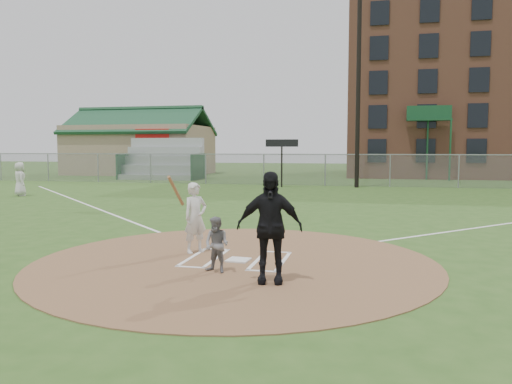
% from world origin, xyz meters
% --- Properties ---
extents(ground, '(140.00, 140.00, 0.00)m').
position_xyz_m(ground, '(0.00, 0.00, 0.00)').
color(ground, '#2E511B').
rests_on(ground, ground).
extents(dirt_circle, '(8.40, 8.40, 0.02)m').
position_xyz_m(dirt_circle, '(0.00, 0.00, 0.01)').
color(dirt_circle, brown).
rests_on(dirt_circle, ground).
extents(home_plate, '(0.49, 0.49, 0.03)m').
position_xyz_m(home_plate, '(0.07, 0.03, 0.04)').
color(home_plate, white).
rests_on(home_plate, dirt_circle).
extents(foul_line_third, '(17.04, 17.04, 0.01)m').
position_xyz_m(foul_line_third, '(-9.00, 9.00, 0.01)').
color(foul_line_third, white).
rests_on(foul_line_third, ground).
extents(catcher, '(0.61, 0.54, 1.06)m').
position_xyz_m(catcher, '(-0.08, -1.01, 0.55)').
color(catcher, slate).
rests_on(catcher, dirt_circle).
extents(umpire, '(1.20, 0.64, 1.96)m').
position_xyz_m(umpire, '(1.03, -1.48, 1.00)').
color(umpire, black).
rests_on(umpire, dirt_circle).
extents(ondeck_player, '(0.97, 0.96, 1.69)m').
position_xyz_m(ondeck_player, '(-14.29, 11.68, 0.84)').
color(ondeck_player, silver).
rests_on(ondeck_player, ground).
extents(batters_boxes, '(2.08, 1.88, 0.01)m').
position_xyz_m(batters_boxes, '(0.00, 0.15, 0.03)').
color(batters_boxes, white).
rests_on(batters_boxes, dirt_circle).
extents(batter_at_plate, '(0.72, 1.05, 1.78)m').
position_xyz_m(batter_at_plate, '(-1.09, 0.61, 0.82)').
color(batter_at_plate, silver).
rests_on(batter_at_plate, dirt_circle).
extents(outfield_fence, '(56.08, 0.08, 2.03)m').
position_xyz_m(outfield_fence, '(0.00, 22.00, 1.02)').
color(outfield_fence, slate).
rests_on(outfield_fence, ground).
extents(bleachers, '(6.08, 3.20, 3.20)m').
position_xyz_m(bleachers, '(-13.00, 26.20, 1.59)').
color(bleachers, '#B7BABF').
rests_on(bleachers, ground).
extents(clubhouse, '(12.20, 8.71, 6.23)m').
position_xyz_m(clubhouse, '(-18.00, 32.99, 2.39)').
color(clubhouse, tan).
rests_on(clubhouse, ground).
extents(light_pole, '(1.20, 0.30, 12.22)m').
position_xyz_m(light_pole, '(2.00, 21.00, 6.61)').
color(light_pole, black).
rests_on(light_pole, ground).
extents(scoreboard_sign, '(2.00, 0.10, 2.93)m').
position_xyz_m(scoreboard_sign, '(-2.50, 20.20, 2.39)').
color(scoreboard_sign, black).
rests_on(scoreboard_sign, ground).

